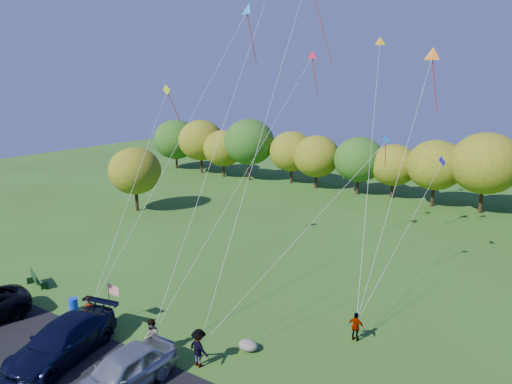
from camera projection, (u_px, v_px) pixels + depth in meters
ground at (175, 352)px, 23.58m from camera, size 140.00×140.00×0.00m
treeline at (406, 164)px, 51.33m from camera, size 76.71×27.54×8.30m
minivan_navy at (62, 341)px, 22.75m from camera, size 3.80×6.76×1.85m
minivan_silver at (122, 372)px, 20.35m from camera, size 2.32×5.46×1.84m
flyer_a at (90, 313)px, 25.67m from camera, size 0.82×0.75×1.87m
flyer_b at (152, 337)px, 23.12m from camera, size 1.19×1.18×1.94m
flyer_c at (199, 348)px, 22.20m from camera, size 1.35×0.91×1.94m
flyer_d at (356, 327)px, 24.45m from camera, size 0.96×0.43×1.61m
park_bench at (35, 279)px, 30.99m from camera, size 1.87×1.00×1.07m
trash_barrel at (73, 305)px, 27.74m from camera, size 0.54×0.54×0.81m
flag_assembly at (112, 294)px, 25.96m from camera, size 0.91×0.59×2.45m
boulder_near at (248, 345)px, 23.69m from camera, size 1.08×0.84×0.54m
kites_aloft at (335, 16)px, 30.51m from camera, size 26.91×10.19×19.35m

